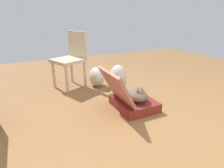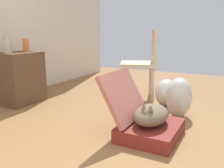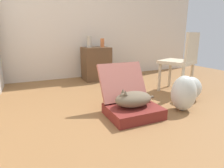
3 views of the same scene
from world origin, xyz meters
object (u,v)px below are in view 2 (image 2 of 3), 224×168
Objects in this scene: plastic_bag_white at (179,97)px; side_table at (19,78)px; suitcase_base at (151,130)px; chair at (144,61)px; vase_tall at (7,44)px; cat at (151,115)px; plastic_bag_clear at (166,92)px; vase_short at (26,45)px.

side_table is at bearing 101.83° from plastic_bag_white.
chair is (1.14, 0.51, 0.45)m from suitcase_base.
plastic_bag_white is 2.09m from vase_tall.
cat is 0.64m from plastic_bag_white.
chair is at bearing -52.01° from vase_tall.
vase_tall is (-0.88, 1.71, 0.59)m from plastic_bag_clear.
vase_short reaches higher than side_table.
plastic_bag_white is 0.42m from plastic_bag_clear.
side_table reaches higher than plastic_bag_clear.
plastic_bag_clear is 2.01m from vase_tall.
chair is at bearing -55.56° from side_table.
side_table is (0.23, 1.85, 0.26)m from suitcase_base.
chair is (0.17, 0.37, 0.34)m from plastic_bag_clear.
suitcase_base is 1.58× the size of plastic_bag_clear.
suitcase_base is 1.89m from side_table.
cat reaches higher than suitcase_base.
chair is at bearing 65.56° from plastic_bag_clear.
side_table is 0.45m from vase_tall.
chair is at bearing 24.09° from cat.
vase_tall is at bearing 87.00° from suitcase_base.
cat is at bearing -101.15° from vase_short.
cat is at bearing -93.17° from vase_tall.
plastic_bag_white is 0.66× the size of side_table.
cat is 1.30m from chair.
vase_short reaches higher than plastic_bag_white.
plastic_bag_white reaches higher than suitcase_base.
cat is 0.99m from plastic_bag_clear.
plastic_bag_clear is 0.53m from chair.
cat is at bearing 0.94° from chair.
plastic_bag_white is at bearing -74.59° from vase_tall.
chair reaches higher than plastic_bag_clear.
vase_short is at bearing -82.12° from chair.
cat is 3.00× the size of vase_short.
chair is (0.92, -1.34, 0.19)m from side_table.
vase_short is at bearing 78.85° from cat.
vase_tall is 1.26× the size of vase_short.
side_table is at bearing 83.05° from suitcase_base.
vase_short is 0.18× the size of chair.
plastic_bag_white is 1.19× the size of plastic_bag_clear.
chair reaches higher than vase_short.
vase_short is at bearing -11.66° from side_table.
side_table is 0.70× the size of chair.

